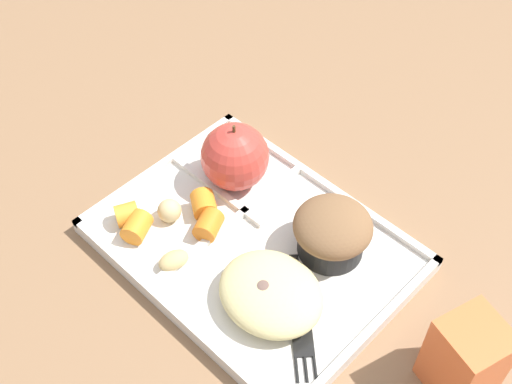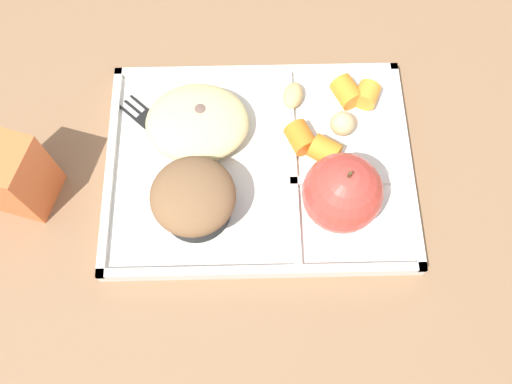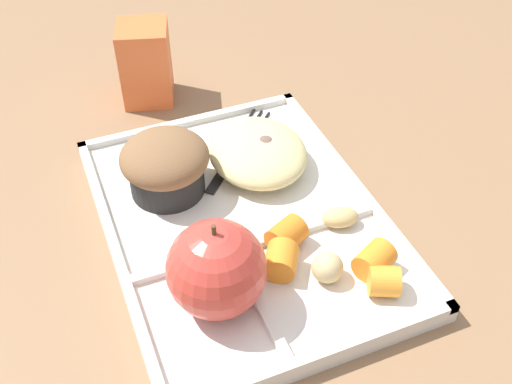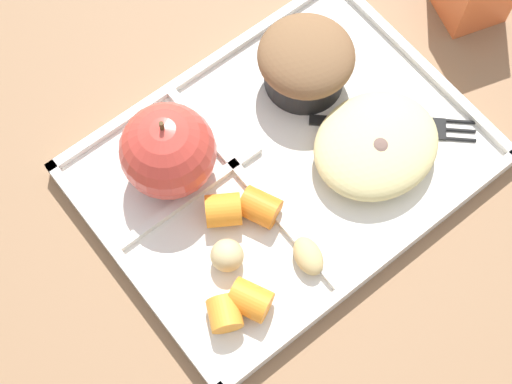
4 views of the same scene
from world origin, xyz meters
TOP-DOWN VIEW (x-y plane):
  - ground at (0.00, 0.00)m, footprint 6.00×6.00m
  - lunch_tray at (-0.00, 0.00)m, footprint 0.33×0.25m
  - green_apple at (-0.08, 0.05)m, footprint 0.08×0.08m
  - bran_muffin at (0.07, 0.05)m, footprint 0.08×0.08m
  - carrot_slice_small at (-0.07, -0.01)m, footprint 0.04×0.04m
  - carrot_slice_center at (-0.10, -0.08)m, footprint 0.04×0.04m
  - carrot_slice_tilted at (-0.05, -0.02)m, footprint 0.04×0.04m
  - carrot_slice_near_corner at (-0.12, -0.08)m, footprint 0.03×0.03m
  - potato_chunk_golden at (-0.09, -0.04)m, footprint 0.03×0.03m
  - potato_chunk_browned at (-0.04, -0.08)m, footprint 0.03×0.04m
  - egg_noodle_pile at (0.07, -0.04)m, footprint 0.11×0.10m
  - meatball_center at (0.06, -0.05)m, footprint 0.04×0.04m
  - meatball_back at (0.07, -0.04)m, footprint 0.03×0.03m
  - plastic_fork at (0.10, -0.04)m, footprint 0.12×0.11m
  - milk_carton at (0.25, 0.02)m, footprint 0.07×0.07m

SIDE VIEW (x-z plane):
  - ground at x=0.00m, z-range 0.00..0.00m
  - lunch_tray at x=0.00m, z-range 0.00..0.02m
  - plastic_fork at x=0.10m, z-range 0.01..0.02m
  - potato_chunk_browned at x=-0.04m, z-range 0.01..0.03m
  - carrot_slice_near_corner at x=-0.12m, z-range 0.01..0.04m
  - carrot_slice_center at x=-0.10m, z-range 0.01..0.04m
  - carrot_slice_tilted at x=-0.05m, z-range 0.01..0.04m
  - potato_chunk_golden at x=-0.09m, z-range 0.01..0.04m
  - carrot_slice_small at x=-0.07m, z-range 0.01..0.04m
  - meatball_back at x=0.07m, z-range 0.01..0.05m
  - egg_noodle_pile at x=0.07m, z-range 0.01..0.05m
  - meatball_center at x=0.06m, z-range 0.01..0.05m
  - bran_muffin at x=0.07m, z-range 0.01..0.07m
  - milk_carton at x=0.25m, z-range 0.00..0.09m
  - green_apple at x=-0.08m, z-range 0.01..0.10m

